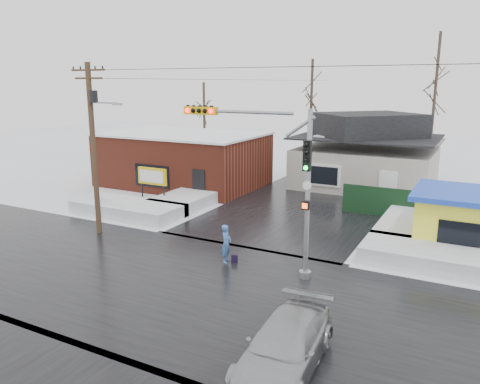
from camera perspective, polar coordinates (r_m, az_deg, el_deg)
The scene contains 20 objects.
ground at distance 19.33m, azimuth -6.71°, elevation -11.31°, with size 120.00×120.00×0.00m, color white.
road_ns at distance 19.33m, azimuth -6.71°, elevation -11.28°, with size 10.00×120.00×0.02m, color black.
road_ew at distance 19.33m, azimuth -6.71°, elevation -11.28°, with size 120.00×10.00×0.02m, color black.
snowbank_nw at distance 29.68m, azimuth -13.49°, elevation -1.98°, with size 7.00×3.00×0.80m, color white.
snowbank_ne at distance 22.76m, azimuth 23.53°, elevation -7.43°, with size 7.00×3.00×0.80m, color white.
snowbank_nside_w at distance 32.37m, azimuth -5.00°, elevation -0.40°, with size 3.00×8.00×0.80m, color white.
snowbank_nside_e at distance 27.67m, azimuth 20.27°, elevation -3.56°, with size 3.00×8.00×0.80m, color white.
traffic_signal at distance 19.31m, azimuth 3.92°, elevation 2.88°, with size 6.05×0.68×7.00m.
utility_pole at distance 25.58m, azimuth -17.39°, elevation 6.15°, with size 3.15×0.44×9.00m.
brick_building at distance 37.48m, azimuth -6.91°, elevation 4.04°, with size 12.20×8.20×4.12m.
marquee_sign at distance 31.20m, azimuth -10.64°, elevation 1.77°, with size 2.20×0.21×2.55m.
house at distance 37.69m, azimuth 15.12°, elevation 4.57°, with size 10.40×8.40×5.76m.
kiosk at distance 25.28m, azimuth 25.44°, elevation -3.07°, with size 4.60×4.60×2.88m.
fence at distance 29.51m, azimuth 19.93°, elevation -1.50°, with size 8.00×0.12×1.80m, color black.
tree_far_left at distance 42.81m, azimuth 8.76°, elevation 13.02°, with size 3.00×3.00×10.00m.
tree_far_mid at distance 42.65m, azimuth 22.98°, elevation 14.30°, with size 3.00×3.00×12.00m.
tree_far_west at distance 45.38m, azimuth -4.42°, elevation 11.12°, with size 3.00×3.00×8.00m.
pedestrian at distance 21.27m, azimuth -1.68°, elevation -6.33°, with size 0.64×0.42×1.76m, color #4170B8.
car at distance 14.01m, azimuth 5.50°, elevation -18.21°, with size 1.98×4.88×1.42m, color #A0A4A7.
shopping_bag at distance 21.44m, azimuth -0.68°, elevation -8.17°, with size 0.28×0.12×0.35m, color black.
Camera 1 is at (10.09, -14.42, 8.00)m, focal length 35.00 mm.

